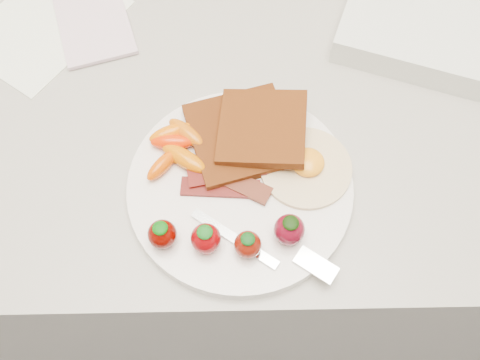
{
  "coord_description": "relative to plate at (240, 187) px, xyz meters",
  "views": [
    {
      "loc": [
        0.01,
        1.26,
        1.49
      ],
      "look_at": [
        0.01,
        1.55,
        0.93
      ],
      "focal_mm": 40.0,
      "sensor_mm": 36.0,
      "label": 1
    }
  ],
  "objects": [
    {
      "name": "counter",
      "position": [
        -0.01,
        0.15,
        -0.46
      ],
      "size": [
        2.0,
        0.6,
        0.9
      ],
      "primitive_type": "cube",
      "color": "gray",
      "rests_on": "ground"
    },
    {
      "name": "toast_lower",
      "position": [
        0.0,
        0.06,
        0.02
      ],
      "size": [
        0.15,
        0.15,
        0.01
      ],
      "primitive_type": "cube",
      "rotation": [
        0.0,
        0.0,
        0.28
      ],
      "color": "#41200C",
      "rests_on": "plate"
    },
    {
      "name": "baby_carrots",
      "position": [
        -0.08,
        0.05,
        0.02
      ],
      "size": [
        0.08,
        0.1,
        0.02
      ],
      "color": "#E92B00",
      "rests_on": "plate"
    },
    {
      "name": "fried_egg",
      "position": [
        0.08,
        0.02,
        0.01
      ],
      "size": [
        0.12,
        0.12,
        0.02
      ],
      "color": "#F4ECC1",
      "rests_on": "plate"
    },
    {
      "name": "toast_upper",
      "position": [
        0.03,
        0.06,
        0.03
      ],
      "size": [
        0.12,
        0.12,
        0.02
      ],
      "primitive_type": "cube",
      "rotation": [
        0.0,
        -0.1,
        -0.11
      ],
      "color": "#481804",
      "rests_on": "toast_lower"
    },
    {
      "name": "appliance",
      "position": [
        0.3,
        0.25,
        0.01
      ],
      "size": [
        0.35,
        0.32,
        0.04
      ],
      "primitive_type": "cube",
      "rotation": [
        0.0,
        0.0,
        -0.35
      ],
      "color": "silver",
      "rests_on": "counter"
    },
    {
      "name": "notepad",
      "position": [
        -0.21,
        0.27,
        -0.0
      ],
      "size": [
        0.14,
        0.17,
        0.01
      ],
      "primitive_type": "cube",
      "rotation": [
        0.0,
        0.0,
        0.3
      ],
      "color": "beige",
      "rests_on": "paper_sheet"
    },
    {
      "name": "plate",
      "position": [
        0.0,
        0.0,
        0.0
      ],
      "size": [
        0.27,
        0.27,
        0.02
      ],
      "primitive_type": "cylinder",
      "color": "white",
      "rests_on": "counter"
    },
    {
      "name": "strawberries",
      "position": [
        -0.01,
        -0.07,
        0.03
      ],
      "size": [
        0.17,
        0.05,
        0.04
      ],
      "color": "#550400",
      "rests_on": "plate"
    },
    {
      "name": "fork",
      "position": [
        0.03,
        -0.09,
        0.01
      ],
      "size": [
        0.17,
        0.09,
        0.0
      ],
      "color": "silver",
      "rests_on": "plate"
    },
    {
      "name": "bacon_strips",
      "position": [
        -0.02,
        0.0,
        0.01
      ],
      "size": [
        0.11,
        0.06,
        0.01
      ],
      "color": "#500E0F",
      "rests_on": "plate"
    },
    {
      "name": "paper_sheet",
      "position": [
        -0.28,
        0.27,
        -0.01
      ],
      "size": [
        0.25,
        0.27,
        0.0
      ],
      "primitive_type": "cube",
      "rotation": [
        0.0,
        0.0,
        -0.63
      ],
      "color": "white",
      "rests_on": "counter"
    }
  ]
}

